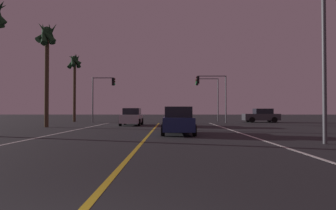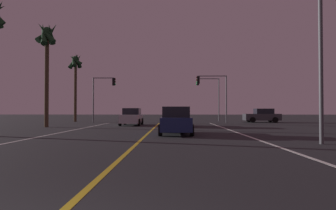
{
  "view_description": "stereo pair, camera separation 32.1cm",
  "coord_description": "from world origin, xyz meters",
  "px_view_note": "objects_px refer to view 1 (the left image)",
  "views": [
    {
      "loc": [
        1.28,
        -2.41,
        1.47
      ],
      "look_at": [
        1.07,
        27.66,
        2.05
      ],
      "focal_mm": 30.44,
      "sensor_mm": 36.0,
      "label": 1
    },
    {
      "loc": [
        1.61,
        -2.41,
        1.47
      ],
      "look_at": [
        1.07,
        27.66,
        2.05
      ],
      "focal_mm": 30.44,
      "sensor_mm": 36.0,
      "label": 2
    }
  ],
  "objects_px": {
    "palm_tree_left_mid": "(47,43)",
    "street_lamp_right_near": "(312,21)",
    "car_lead_same_lane": "(178,121)",
    "traffic_light_near_right": "(212,88)",
    "car_ahead_far": "(179,118)",
    "traffic_light_near_left": "(104,89)",
    "traffic_light_far_right": "(208,90)",
    "palm_tree_left_far": "(75,67)",
    "car_oncoming": "(132,117)",
    "car_crossing_side": "(261,116)"
  },
  "relations": [
    {
      "from": "car_oncoming",
      "to": "traffic_light_near_right",
      "type": "height_order",
      "value": "traffic_light_near_right"
    },
    {
      "from": "car_oncoming",
      "to": "car_crossing_side",
      "type": "xyz_separation_m",
      "value": [
        15.13,
        6.97,
        0.0
      ]
    },
    {
      "from": "car_crossing_side",
      "to": "traffic_light_far_right",
      "type": "relative_size",
      "value": 0.73
    },
    {
      "from": "traffic_light_near_right",
      "to": "street_lamp_right_near",
      "type": "height_order",
      "value": "street_lamp_right_near"
    },
    {
      "from": "traffic_light_near_left",
      "to": "traffic_light_near_right",
      "type": "bearing_deg",
      "value": 0.0
    },
    {
      "from": "palm_tree_left_far",
      "to": "street_lamp_right_near",
      "type": "bearing_deg",
      "value": -52.31
    },
    {
      "from": "car_oncoming",
      "to": "car_ahead_far",
      "type": "relative_size",
      "value": 1.0
    },
    {
      "from": "car_crossing_side",
      "to": "car_ahead_far",
      "type": "height_order",
      "value": "same"
    },
    {
      "from": "car_crossing_side",
      "to": "palm_tree_left_far",
      "type": "relative_size",
      "value": 0.47
    },
    {
      "from": "car_ahead_far",
      "to": "palm_tree_left_mid",
      "type": "bearing_deg",
      "value": 96.06
    },
    {
      "from": "car_lead_same_lane",
      "to": "street_lamp_right_near",
      "type": "height_order",
      "value": "street_lamp_right_near"
    },
    {
      "from": "car_lead_same_lane",
      "to": "traffic_light_near_right",
      "type": "relative_size",
      "value": 0.77
    },
    {
      "from": "palm_tree_left_mid",
      "to": "street_lamp_right_near",
      "type": "bearing_deg",
      "value": -35.72
    },
    {
      "from": "street_lamp_right_near",
      "to": "palm_tree_left_far",
      "type": "height_order",
      "value": "palm_tree_left_far"
    },
    {
      "from": "car_oncoming",
      "to": "street_lamp_right_near",
      "type": "height_order",
      "value": "street_lamp_right_near"
    },
    {
      "from": "car_oncoming",
      "to": "traffic_light_near_left",
      "type": "xyz_separation_m",
      "value": [
        -4.1,
        5.38,
        3.17
      ]
    },
    {
      "from": "traffic_light_near_left",
      "to": "palm_tree_left_mid",
      "type": "distance_m",
      "value": 9.88
    },
    {
      "from": "traffic_light_far_right",
      "to": "street_lamp_right_near",
      "type": "distance_m",
      "value": 26.67
    },
    {
      "from": "car_ahead_far",
      "to": "traffic_light_near_right",
      "type": "bearing_deg",
      "value": -28.51
    },
    {
      "from": "traffic_light_near_right",
      "to": "traffic_light_far_right",
      "type": "distance_m",
      "value": 5.51
    },
    {
      "from": "car_oncoming",
      "to": "car_lead_same_lane",
      "type": "bearing_deg",
      "value": 21.87
    },
    {
      "from": "traffic_light_far_right",
      "to": "street_lamp_right_near",
      "type": "relative_size",
      "value": 0.68
    },
    {
      "from": "traffic_light_near_left",
      "to": "street_lamp_right_near",
      "type": "height_order",
      "value": "street_lamp_right_near"
    },
    {
      "from": "traffic_light_far_right",
      "to": "palm_tree_left_far",
      "type": "relative_size",
      "value": 0.65
    },
    {
      "from": "car_lead_same_lane",
      "to": "palm_tree_left_mid",
      "type": "bearing_deg",
      "value": 57.2
    },
    {
      "from": "palm_tree_left_mid",
      "to": "car_ahead_far",
      "type": "bearing_deg",
      "value": 6.06
    },
    {
      "from": "traffic_light_far_right",
      "to": "street_lamp_right_near",
      "type": "xyz_separation_m",
      "value": [
        1.12,
        -26.62,
        1.1
      ]
    },
    {
      "from": "car_lead_same_lane",
      "to": "traffic_light_near_left",
      "type": "relative_size",
      "value": 0.8
    },
    {
      "from": "car_lead_same_lane",
      "to": "palm_tree_left_mid",
      "type": "relative_size",
      "value": 0.45
    },
    {
      "from": "car_lead_same_lane",
      "to": "car_ahead_far",
      "type": "bearing_deg",
      "value": -2.32
    },
    {
      "from": "traffic_light_near_left",
      "to": "street_lamp_right_near",
      "type": "bearing_deg",
      "value": -56.07
    },
    {
      "from": "traffic_light_near_right",
      "to": "car_ahead_far",
      "type": "bearing_deg",
      "value": 61.49
    },
    {
      "from": "car_lead_same_lane",
      "to": "street_lamp_right_near",
      "type": "xyz_separation_m",
      "value": [
        5.8,
        -5.02,
        4.63
      ]
    },
    {
      "from": "traffic_light_near_right",
      "to": "traffic_light_near_left",
      "type": "xyz_separation_m",
      "value": [
        -12.84,
        -0.0,
        -0.19
      ]
    },
    {
      "from": "palm_tree_left_far",
      "to": "car_ahead_far",
      "type": "bearing_deg",
      "value": -38.72
    },
    {
      "from": "traffic_light_far_right",
      "to": "car_ahead_far",
      "type": "bearing_deg",
      "value": 71.6
    },
    {
      "from": "car_lead_same_lane",
      "to": "street_lamp_right_near",
      "type": "relative_size",
      "value": 0.5
    },
    {
      "from": "street_lamp_right_near",
      "to": "palm_tree_left_mid",
      "type": "height_order",
      "value": "palm_tree_left_mid"
    },
    {
      "from": "traffic_light_near_right",
      "to": "traffic_light_near_left",
      "type": "height_order",
      "value": "traffic_light_near_right"
    },
    {
      "from": "palm_tree_left_mid",
      "to": "palm_tree_left_far",
      "type": "relative_size",
      "value": 1.03
    },
    {
      "from": "car_crossing_side",
      "to": "street_lamp_right_near",
      "type": "relative_size",
      "value": 0.5
    },
    {
      "from": "street_lamp_right_near",
      "to": "traffic_light_near_right",
      "type": "bearing_deg",
      "value": -86.3
    },
    {
      "from": "traffic_light_near_right",
      "to": "palm_tree_left_mid",
      "type": "xyz_separation_m",
      "value": [
        -15.81,
        -8.77,
        3.27
      ]
    },
    {
      "from": "car_oncoming",
      "to": "palm_tree_left_mid",
      "type": "bearing_deg",
      "value": -64.37
    },
    {
      "from": "traffic_light_near_left",
      "to": "street_lamp_right_near",
      "type": "distance_m",
      "value": 25.5
    },
    {
      "from": "traffic_light_near_left",
      "to": "traffic_light_far_right",
      "type": "xyz_separation_m",
      "value": [
        13.09,
        5.5,
        0.36
      ]
    },
    {
      "from": "traffic_light_near_right",
      "to": "palm_tree_left_far",
      "type": "xyz_separation_m",
      "value": [
        -17.36,
        3.12,
        3.0
      ]
    },
    {
      "from": "car_ahead_far",
      "to": "traffic_light_far_right",
      "type": "distance_m",
      "value": 14.17
    },
    {
      "from": "traffic_light_far_right",
      "to": "car_oncoming",
      "type": "bearing_deg",
      "value": 50.45
    },
    {
      "from": "car_crossing_side",
      "to": "car_ahead_far",
      "type": "xyz_separation_m",
      "value": [
        -10.48,
        -9.12,
        0.0
      ]
    }
  ]
}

